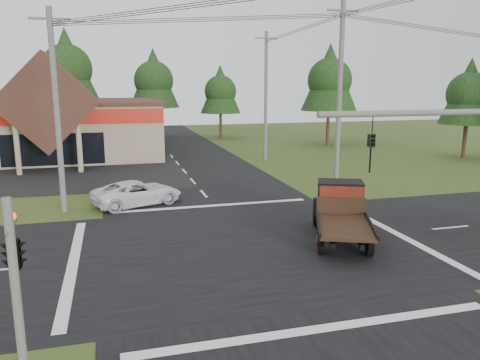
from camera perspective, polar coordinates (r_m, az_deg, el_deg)
name	(u,v)px	position (r m, az deg, el deg)	size (l,w,h in m)	color
ground	(249,247)	(19.86, 1.09, -8.17)	(120.00, 120.00, 0.00)	#334C1B
road_ns	(249,247)	(19.85, 1.09, -8.15)	(12.00, 120.00, 0.02)	black
road_ew	(249,247)	(19.85, 1.09, -8.14)	(120.00, 12.00, 0.02)	black
traffic_signal_corner	(12,235)	(11.29, -26.04, -6.06)	(0.53, 2.48, 4.40)	#595651
utility_pole_nw	(57,111)	(26.10, -21.45, 7.89)	(2.00, 0.30, 10.50)	#595651
utility_pole_ne	(339,98)	(29.14, 12.02, 9.73)	(2.00, 0.30, 11.50)	#595651
utility_pole_n	(266,95)	(42.09, 3.17, 10.26)	(2.00, 0.30, 11.20)	#595651
tree_row_c	(67,66)	(59.14, -20.38, 12.85)	(7.28, 7.28, 13.13)	#332316
tree_row_d	(154,79)	(60.16, -10.48, 12.05)	(6.16, 6.16, 11.11)	#332316
tree_row_e	(220,90)	(59.43, -2.41, 10.94)	(5.04, 5.04, 9.09)	#332316
tree_side_ne	(330,78)	(53.28, 10.87, 12.12)	(6.16, 6.16, 11.11)	#332316
tree_side_e_near	(469,92)	(47.64, 26.16, 9.62)	(5.04, 5.04, 9.09)	#332316
antique_flatbed_truck	(342,213)	(20.76, 12.32, -4.00)	(2.25, 5.88, 2.46)	#57100C
white_pickup	(137,193)	(27.04, -12.42, -1.53)	(2.31, 5.02, 1.39)	white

